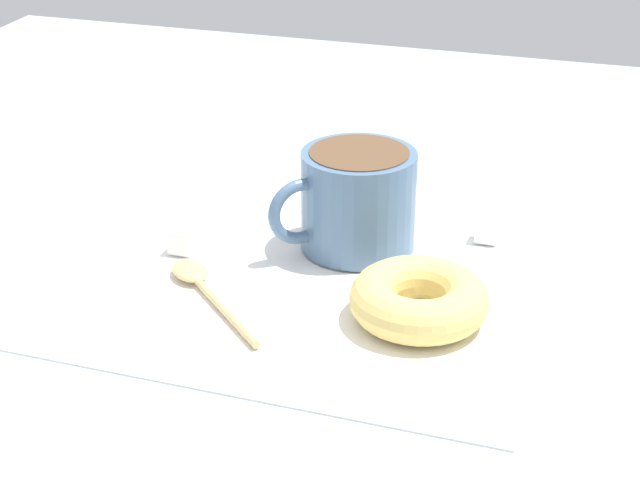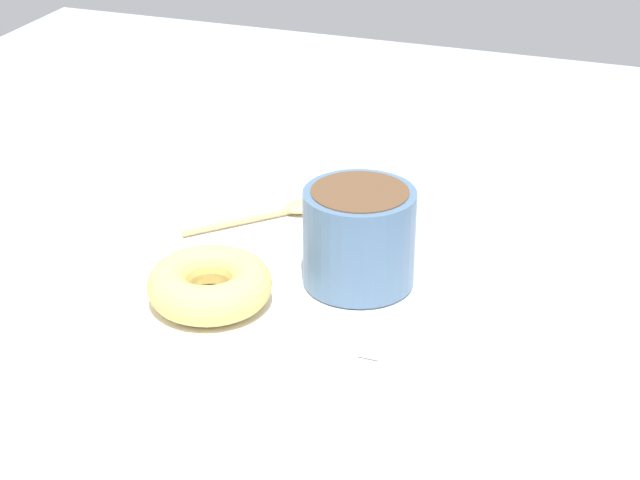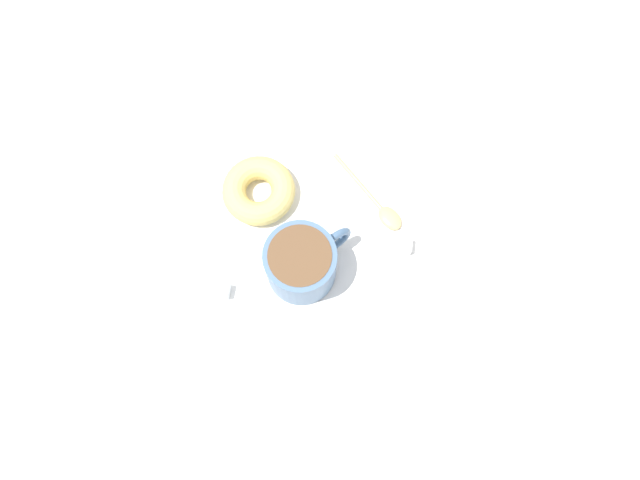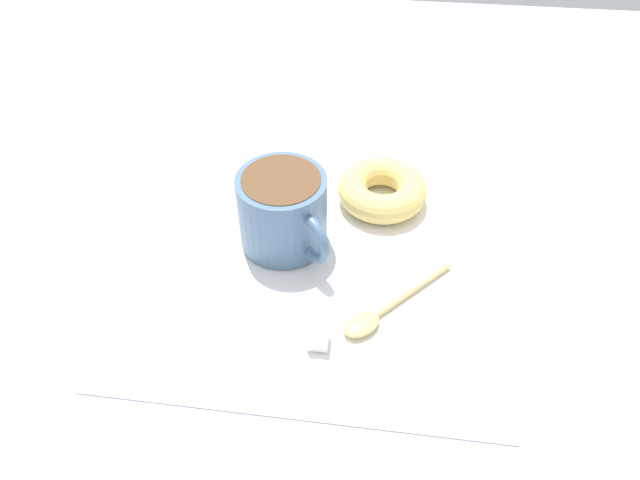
% 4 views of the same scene
% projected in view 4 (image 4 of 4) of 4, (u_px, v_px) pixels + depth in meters
% --- Properties ---
extents(ground_plane, '(1.20, 1.20, 0.02)m').
position_uv_depth(ground_plane, '(330.00, 266.00, 0.61)').
color(ground_plane, '#99A8B7').
extents(napkin, '(0.36, 0.36, 0.00)m').
position_uv_depth(napkin, '(320.00, 256.00, 0.61)').
color(napkin, white).
rests_on(napkin, ground_plane).
extents(coffee_cup, '(0.10, 0.10, 0.08)m').
position_uv_depth(coffee_cup, '(284.00, 210.00, 0.59)').
color(coffee_cup, slate).
rests_on(coffee_cup, napkin).
extents(donut, '(0.09, 0.09, 0.03)m').
position_uv_depth(donut, '(382.00, 190.00, 0.65)').
color(donut, '#E5C66B').
rests_on(donut, napkin).
extents(spoon, '(0.10, 0.10, 0.01)m').
position_uv_depth(spoon, '(376.00, 314.00, 0.55)').
color(spoon, '#D8B772').
rests_on(spoon, napkin).
extents(sugar_cube, '(0.02, 0.02, 0.02)m').
position_uv_depth(sugar_cube, '(261.00, 172.00, 0.69)').
color(sugar_cube, white).
rests_on(sugar_cube, napkin).
extents(sugar_cube_extra, '(0.02, 0.02, 0.02)m').
position_uv_depth(sugar_cube_extra, '(316.00, 337.00, 0.53)').
color(sugar_cube_extra, white).
rests_on(sugar_cube_extra, napkin).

